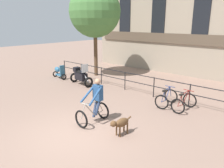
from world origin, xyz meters
The scene contains 10 objects.
ground_plane centered at (0.00, 0.00, 0.00)m, with size 60.00×60.00×0.00m, color #8E7060.
canal_railing centered at (0.00, 5.20, 0.71)m, with size 15.05×0.05×1.05m.
building_facade centered at (0.00, 10.99, 4.54)m, with size 18.00×0.72×9.12m.
cyclist_with_bike centered at (-0.15, 1.18, 0.76)m, with size 0.70×1.18×1.70m.
dog centered at (1.24, 1.03, 0.44)m, with size 0.32×1.00×0.63m.
parked_motorcycle centered at (-4.58, 4.25, 0.56)m, with size 1.77×0.84×1.35m.
parked_bicycle_near_lamp centered at (1.08, 4.54, 0.36)m, with size 0.75×1.16×0.86m.
parked_bicycle_mid_left centered at (1.92, 4.54, 0.36)m, with size 0.74×1.16×0.86m.
parked_scooter centered at (-6.95, 4.30, 0.46)m, with size 1.32×0.55×0.96m.
tree_canalside_left centered at (-5.67, 6.62, 4.41)m, with size 3.51×3.51×6.18m.
Camera 1 is at (5.50, -4.19, 3.73)m, focal length 35.00 mm.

